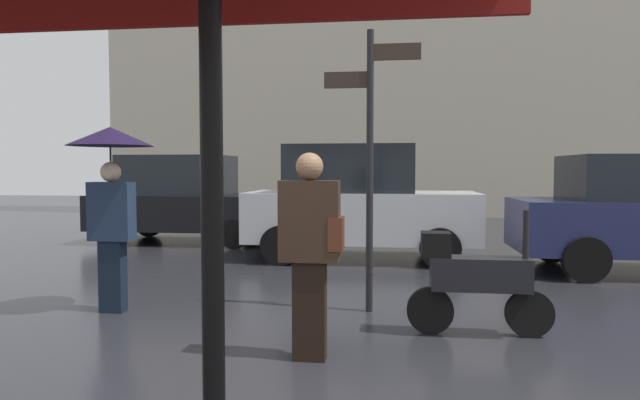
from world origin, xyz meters
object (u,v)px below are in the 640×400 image
parked_car_right (185,199)px  parked_car_distant (358,202)px  parked_scooter (475,279)px  street_signpost (370,143)px  pedestrian_with_bag (311,243)px  pedestrian_with_umbrella (111,172)px

parked_car_right → parked_car_distant: bearing=-33.0°
parked_scooter → parked_car_distant: bearing=118.4°
parked_car_distant → street_signpost: street_signpost is taller
pedestrian_with_bag → parked_car_distant: (0.06, 5.45, 0.04)m
parked_car_distant → street_signpost: 3.88m
pedestrian_with_umbrella → pedestrian_with_bag: size_ratio=1.19×
pedestrian_with_umbrella → parked_scooter: 4.11m
parked_scooter → parked_car_right: size_ratio=0.34×
pedestrian_with_bag → parked_car_right: bearing=-109.8°
parked_car_distant → pedestrian_with_umbrella: bearing=-131.9°
pedestrian_with_bag → parked_scooter: size_ratio=1.26×
parked_scooter → parked_car_right: bearing=141.3°
pedestrian_with_umbrella → street_signpost: size_ratio=0.66×
pedestrian_with_umbrella → parked_car_right: pedestrian_with_umbrella is taller
pedestrian_with_bag → street_signpost: bearing=-152.3°
parked_car_right → parked_scooter: bearing=-58.1°
street_signpost → parked_car_right: bearing=127.8°
pedestrian_with_umbrella → street_signpost: 2.95m
pedestrian_with_umbrella → parked_scooter: pedestrian_with_umbrella is taller
parked_car_distant → street_signpost: size_ratio=1.29×
pedestrian_with_umbrella → pedestrian_with_bag: 2.86m
parked_car_right → parked_car_distant: 4.38m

